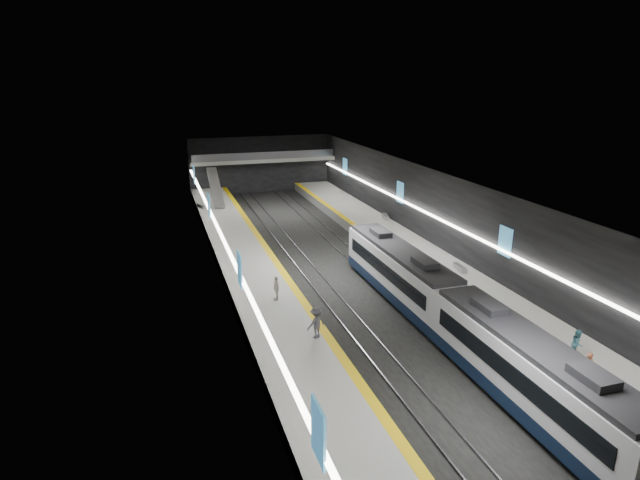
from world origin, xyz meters
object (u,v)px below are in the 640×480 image
object	(u,v)px
bench_right_near	(460,268)
bench_right_far	(385,217)
escalator	(215,188)
bench_left_far	(202,206)
train	(452,311)
passenger_left_a	(276,288)
passenger_right_b	(577,344)
passenger_left_b	(316,323)
passenger_right_a	(588,368)

from	to	relation	value
bench_right_near	bench_right_far	xyz separation A→B (m)	(0.82, 16.70, 0.02)
escalator	bench_left_far	bearing A→B (deg)	-130.47
train	passenger_left_a	size ratio (longest dim) A/B	16.99
bench_right_far	passenger_right_b	size ratio (longest dim) A/B	1.13
bench_right_near	passenger_right_b	xyz separation A→B (m)	(-1.21, -14.33, 0.62)
passenger_right_b	passenger_left_a	world-z (taller)	passenger_left_a
bench_right_near	passenger_left_b	distance (m)	16.59
passenger_left_a	bench_right_near	bearing A→B (deg)	93.59
escalator	passenger_left_b	world-z (taller)	escalator
passenger_left_a	escalator	bearing A→B (deg)	179.47
bench_right_far	passenger_left_a	bearing A→B (deg)	-117.31
train	escalator	bearing A→B (deg)	104.29
passenger_right_a	passenger_left_a	distance (m)	20.13
bench_right_near	passenger_right_b	size ratio (longest dim) A/B	1.02
bench_right_near	passenger_right_b	world-z (taller)	passenger_right_b
bench_right_near	bench_right_far	bearing A→B (deg)	93.97
bench_right_far	passenger_left_a	world-z (taller)	passenger_left_a
passenger_right_a	escalator	bearing A→B (deg)	5.77
train	bench_right_far	world-z (taller)	train
bench_left_far	passenger_left_b	world-z (taller)	passenger_left_b
bench_right_near	passenger_left_b	xyz separation A→B (m)	(-14.69, -7.68, 0.78)
escalator	passenger_right_b	xyz separation A→B (m)	(14.97, -44.54, -1.07)
bench_right_far	train	bearing A→B (deg)	-90.04
bench_right_far	passenger_left_b	xyz separation A→B (m)	(-15.51, -24.39, 0.76)
passenger_right_b	passenger_left_a	xyz separation A→B (m)	(-14.51, 12.97, 0.06)
passenger_right_a	train	bearing A→B (deg)	14.60
bench_left_far	passenger_right_b	size ratio (longest dim) A/B	1.10
passenger_right_a	bench_left_far	bearing A→B (deg)	8.89
train	passenger_right_a	bearing A→B (deg)	-65.05
escalator	passenger_right_a	bearing A→B (deg)	-73.88
bench_left_far	passenger_left_a	world-z (taller)	passenger_left_a
bench_right_far	passenger_right_b	world-z (taller)	passenger_right_b
train	passenger_left_a	distance (m)	12.25
train	passenger_left_b	bearing A→B (deg)	170.96
passenger_right_a	passenger_left_a	size ratio (longest dim) A/B	0.98
passenger_right_b	passenger_left_b	world-z (taller)	passenger_left_b
bench_right_near	passenger_right_a	size ratio (longest dim) A/B	0.97
bench_right_far	passenger_right_b	xyz separation A→B (m)	(-2.03, -31.03, 0.60)
passenger_right_b	train	bearing A→B (deg)	98.13
escalator	passenger_right_b	distance (m)	47.00
bench_left_far	bench_right_far	bearing A→B (deg)	-47.38
bench_left_far	passenger_right_b	xyz separation A→B (m)	(16.97, -42.20, 0.60)
train	escalator	world-z (taller)	escalator
passenger_left_a	bench_right_far	bearing A→B (deg)	136.16
train	bench_left_far	distance (m)	38.82
passenger_right_b	passenger_left_b	size ratio (longest dim) A/B	0.84
bench_left_far	passenger_left_a	xyz separation A→B (m)	(2.46, -29.23, 0.66)
escalator	passenger_left_a	size ratio (longest dim) A/B	4.52
passenger_right_a	passenger_left_a	xyz separation A→B (m)	(-13.09, 15.30, 0.02)
train	bench_left_far	xyz separation A→B (m)	(-12.00, 36.91, -0.97)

